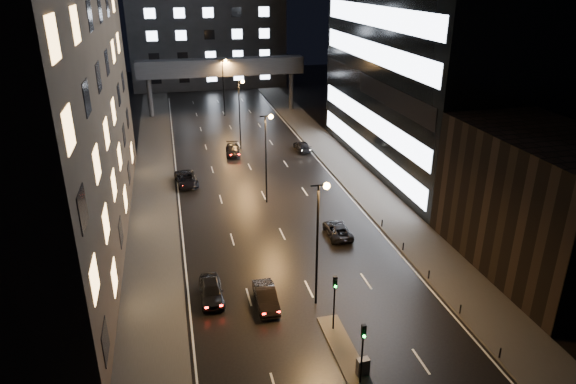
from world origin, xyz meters
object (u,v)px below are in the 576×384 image
Objects in this scene: car_away_d at (233,150)px; car_toward_b at (302,146)px; car_away_a at (211,291)px; car_toward_a at (337,230)px; car_away_b at (266,297)px; car_away_c at (187,179)px; utility_cabinet at (363,367)px.

car_toward_b is at bearing 2.91° from car_away_d.
car_toward_a is (13.16, 8.01, -0.13)m from car_away_a.
car_away_a is 1.03× the size of car_away_b.
car_toward_b is at bearing 71.74° from car_away_b.
car_away_b is 36.88m from car_away_d.
car_away_c is 12.20m from car_away_d.
car_away_a is 35.62m from car_away_d.
car_away_c reaches higher than car_toward_b.
car_away_a is 0.99× the size of car_toward_b.
utility_cabinet is at bearing -80.66° from car_away_c.
car_away_a is 25.09m from car_away_c.
car_away_b is at bearing 71.22° from car_toward_b.
car_away_d is 1.06× the size of car_toward_b.
car_toward_b is (10.17, -0.32, -0.04)m from car_away_d.
car_toward_a is 1.02× the size of car_toward_b.
car_away_a is at bearing 32.94° from car_toward_a.
utility_cabinet is (2.20, -45.79, 0.04)m from car_away_d.
car_toward_b is (17.23, 9.63, -0.07)m from car_away_c.
car_away_c is 19.74m from car_toward_b.
car_away_b reaches higher than car_toward_b.
car_away_d is 45.85m from utility_cabinet.
car_toward_a is (13.80, -17.07, -0.09)m from car_away_c.
utility_cabinet is at bearing -82.54° from car_away_d.
car_away_c is at bearing -120.63° from car_away_d.
car_away_d reaches higher than utility_cabinet.
utility_cabinet is (-4.54, -18.77, 0.10)m from car_toward_a.
car_away_c is at bearing -49.44° from car_toward_a.
car_away_a is 13.78m from utility_cabinet.
car_away_a is 15.40m from car_toward_a.
car_away_c reaches higher than utility_cabinet.
car_toward_a is at bearing 47.77° from car_away_b.
car_away_a is at bearing -93.68° from car_away_c.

